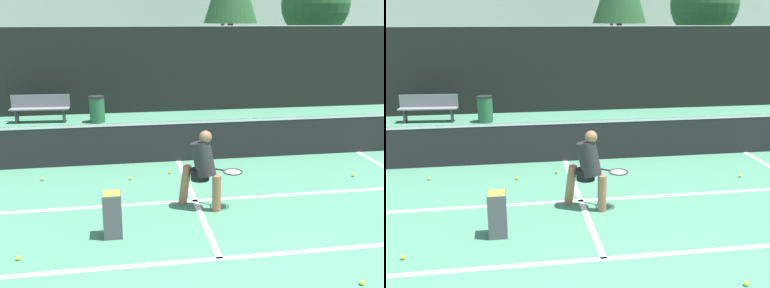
% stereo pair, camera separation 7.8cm
% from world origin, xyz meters
% --- Properties ---
extents(court_baseline_near, '(11.00, 0.10, 0.01)m').
position_xyz_m(court_baseline_near, '(0.00, 2.70, 0.00)').
color(court_baseline_near, white).
rests_on(court_baseline_near, ground).
extents(court_service_line, '(8.25, 0.10, 0.01)m').
position_xyz_m(court_service_line, '(0.00, 4.78, 0.00)').
color(court_service_line, white).
rests_on(court_service_line, ground).
extents(court_center_mark, '(0.10, 4.45, 0.01)m').
position_xyz_m(court_center_mark, '(0.00, 4.93, 0.00)').
color(court_center_mark, white).
rests_on(court_center_mark, ground).
extents(net, '(11.09, 0.09, 1.07)m').
position_xyz_m(net, '(0.00, 7.16, 0.51)').
color(net, slate).
rests_on(net, ground).
extents(fence_back, '(24.00, 0.06, 2.94)m').
position_xyz_m(fence_back, '(0.00, 12.86, 1.46)').
color(fence_back, black).
rests_on(fence_back, ground).
extents(player_practicing, '(1.18, 0.66, 1.41)m').
position_xyz_m(player_practicing, '(0.08, 4.46, 0.75)').
color(player_practicing, '#8C6042').
rests_on(player_practicing, ground).
extents(tennis_ball_scattered_1, '(0.07, 0.07, 0.07)m').
position_xyz_m(tennis_ball_scattered_1, '(-2.76, 3.12, 0.03)').
color(tennis_ball_scattered_1, '#D1E033').
rests_on(tennis_ball_scattered_1, ground).
extents(tennis_ball_scattered_2, '(0.07, 0.07, 0.07)m').
position_xyz_m(tennis_ball_scattered_2, '(3.50, 5.51, 0.03)').
color(tennis_ball_scattered_2, '#D1E033').
rests_on(tennis_ball_scattered_2, ground).
extents(tennis_ball_scattered_3, '(0.07, 0.07, 0.07)m').
position_xyz_m(tennis_ball_scattered_3, '(-2.93, 6.31, 0.03)').
color(tennis_ball_scattered_3, '#D1E033').
rests_on(tennis_ball_scattered_3, ground).
extents(tennis_ball_scattered_4, '(0.07, 0.07, 0.07)m').
position_xyz_m(tennis_ball_scattered_4, '(1.63, 1.80, 0.03)').
color(tennis_ball_scattered_4, '#D1E033').
rests_on(tennis_ball_scattered_4, ground).
extents(tennis_ball_scattered_6, '(0.07, 0.07, 0.07)m').
position_xyz_m(tennis_ball_scattered_6, '(-0.29, 6.31, 0.03)').
color(tennis_ball_scattered_6, '#D1E033').
rests_on(tennis_ball_scattered_6, ground).
extents(tennis_ball_scattered_8, '(0.07, 0.07, 0.07)m').
position_xyz_m(tennis_ball_scattered_8, '(-1.13, 6.06, 0.03)').
color(tennis_ball_scattered_8, '#D1E033').
rests_on(tennis_ball_scattered_8, ground).
extents(ball_hopper, '(0.28, 0.28, 0.71)m').
position_xyz_m(ball_hopper, '(-1.46, 3.63, 0.37)').
color(ball_hopper, '#4C4C51').
rests_on(ball_hopper, ground).
extents(courtside_bench, '(1.84, 0.49, 0.86)m').
position_xyz_m(courtside_bench, '(-3.79, 11.85, 0.48)').
color(courtside_bench, slate).
rests_on(courtside_bench, ground).
extents(trash_bin, '(0.50, 0.50, 0.84)m').
position_xyz_m(trash_bin, '(-2.01, 11.51, 0.42)').
color(trash_bin, '#28603D').
rests_on(trash_bin, ground).
extents(parked_car, '(1.61, 4.28, 1.35)m').
position_xyz_m(parked_car, '(1.40, 17.18, 0.57)').
color(parked_car, black).
rests_on(parked_car, ground).
extents(tree_west, '(2.99, 2.99, 5.27)m').
position_xyz_m(tree_west, '(7.45, 16.92, 3.75)').
color(tree_west, brown).
rests_on(tree_west, ground).
extents(building_far, '(36.00, 2.40, 6.93)m').
position_xyz_m(building_far, '(0.00, 27.89, 3.46)').
color(building_far, beige).
rests_on(building_far, ground).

